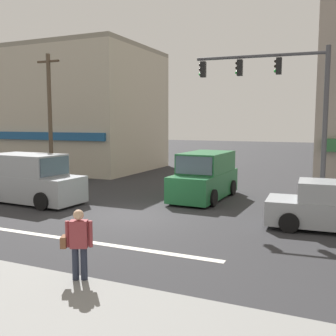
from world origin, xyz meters
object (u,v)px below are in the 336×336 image
Objects in this scene: van_approaching_near at (205,177)px; sedan_waiting_far at (331,208)px; traffic_light_mast at (288,100)px; utility_pole_near_left at (50,118)px; van_crossing_center at (31,180)px; pedestrian_foreground_with_bag at (78,243)px.

van_approaching_near is 6.44m from sedan_waiting_far.
traffic_light_mast is 1.48× the size of sedan_waiting_far.
utility_pole_near_left reaches higher than van_approaching_near.
traffic_light_mast is 1.33× the size of van_approaching_near.
van_crossing_center is at bearing -177.33° from sedan_waiting_far.
van_crossing_center is at bearing -167.59° from traffic_light_mast.
utility_pole_near_left is 4.25× the size of pedestrian_foreground_with_bag.
sedan_waiting_far is (12.07, 0.56, -0.29)m from van_crossing_center.
utility_pole_near_left reaches higher than traffic_light_mast.
traffic_light_mast is at bearing 134.27° from sedan_waiting_far.
traffic_light_mast is 11.14m from van_crossing_center.
utility_pole_near_left is 1.14× the size of traffic_light_mast.
traffic_light_mast is 3.71× the size of pedestrian_foreground_with_bag.
van_approaching_near is at bearing 147.97° from sedan_waiting_far.
van_approaching_near is 10.44m from pedestrian_foreground_with_bag.
traffic_light_mast is 1.32× the size of van_crossing_center.
traffic_light_mast is at bearing 70.60° from pedestrian_foreground_with_bag.
van_crossing_center is at bearing -60.92° from utility_pole_near_left.
pedestrian_foreground_with_bag is (9.50, -10.37, -2.74)m from utility_pole_near_left.
utility_pole_near_left is 5.24m from van_crossing_center.
van_approaching_near is at bearing 31.01° from van_crossing_center.
utility_pole_near_left is at bearing 172.55° from traffic_light_mast.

